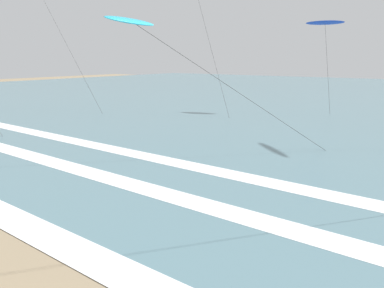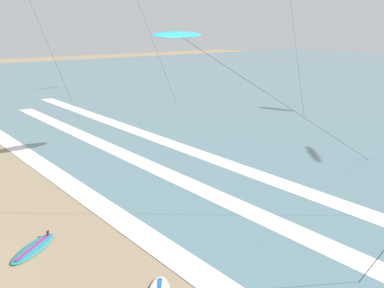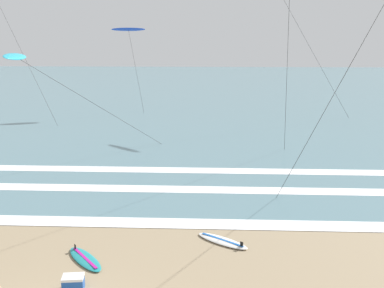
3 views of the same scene
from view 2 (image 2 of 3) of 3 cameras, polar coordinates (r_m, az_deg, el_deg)
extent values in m
cube|color=white|center=(17.00, -9.66, -8.64)|extent=(36.44, 1.02, 0.01)
cube|color=white|center=(19.13, 1.29, -5.71)|extent=(45.84, 1.02, 0.01)
cube|color=white|center=(19.97, 11.93, -5.14)|extent=(57.73, 1.06, 0.01)
ellipsoid|color=teal|center=(15.19, -19.05, -12.12)|extent=(1.78, 2.01, 0.09)
cube|color=#BF198C|center=(15.17, -19.06, -11.95)|extent=(1.20, 1.45, 0.01)
cube|color=black|center=(15.75, -17.45, -10.48)|extent=(0.09, 0.10, 0.16)
cylinder|color=#333333|center=(42.81, -5.05, 13.02)|extent=(9.33, 1.07, 10.87)
cylinder|color=#333333|center=(39.96, 12.18, 16.44)|extent=(9.68, 6.85, 16.16)
ellipsoid|color=#23A8C6|center=(23.22, -1.80, 13.41)|extent=(1.16, 3.27, 0.43)
cylinder|color=#333333|center=(23.40, 10.19, 5.62)|extent=(6.57, 7.18, 6.17)
cylinder|color=#333333|center=(36.56, -18.40, 13.96)|extent=(10.31, 1.09, 13.29)
camera|label=1|loc=(8.58, -19.76, -0.30)|focal=32.59mm
camera|label=3|loc=(13.52, -86.30, 3.41)|focal=43.79mm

